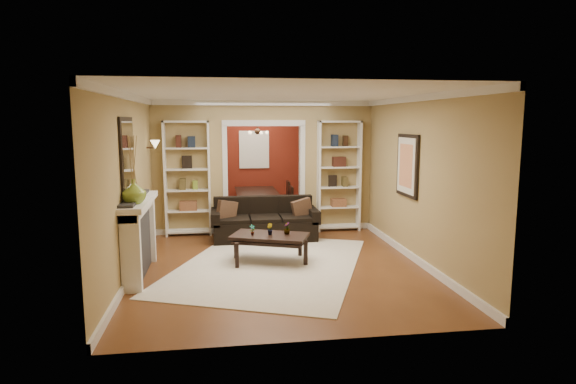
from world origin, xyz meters
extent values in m
plane|color=brown|center=(0.00, 0.00, 0.00)|extent=(8.00, 8.00, 0.00)
plane|color=white|center=(0.00, 0.00, 2.70)|extent=(8.00, 8.00, 0.00)
plane|color=tan|center=(0.00, 4.00, 1.35)|extent=(8.00, 0.00, 8.00)
plane|color=tan|center=(0.00, -4.00, 1.35)|extent=(8.00, 0.00, 8.00)
plane|color=tan|center=(-2.25, 0.00, 1.35)|extent=(0.00, 8.00, 8.00)
plane|color=tan|center=(2.25, 0.00, 1.35)|extent=(0.00, 8.00, 8.00)
cube|color=tan|center=(0.00, 1.20, 1.35)|extent=(4.50, 0.15, 2.70)
cube|color=maroon|center=(0.00, 3.97, 1.32)|extent=(4.44, 0.04, 2.64)
cube|color=#8CA5CC|center=(0.00, 3.93, 1.55)|extent=(0.78, 0.03, 0.98)
cube|color=silver|center=(-0.15, -1.26, 0.01)|extent=(3.91, 4.51, 0.01)
cube|color=black|center=(-0.06, 0.45, 0.40)|extent=(2.06, 0.89, 0.81)
cube|color=brown|center=(-0.79, 0.43, 0.59)|extent=(0.39, 0.31, 0.40)
cube|color=brown|center=(0.67, 0.43, 0.59)|extent=(0.40, 0.22, 0.39)
cube|color=black|center=(-0.13, -1.09, 0.23)|extent=(1.37, 1.05, 0.46)
imported|color=#336626|center=(-0.41, -1.09, 0.55)|extent=(0.11, 0.10, 0.17)
imported|color=#336626|center=(-0.13, -1.09, 0.55)|extent=(0.12, 0.13, 0.18)
imported|color=#336626|center=(0.16, -1.09, 0.56)|extent=(0.12, 0.12, 0.20)
cube|color=white|center=(-1.55, 1.03, 1.15)|extent=(0.90, 0.30, 2.30)
cube|color=white|center=(1.55, 1.03, 1.15)|extent=(0.90, 0.30, 2.30)
cube|color=white|center=(-2.09, -1.50, 0.58)|extent=(0.32, 1.70, 1.16)
imported|color=olive|center=(-2.09, -1.91, 1.33)|extent=(0.43, 0.43, 0.34)
cube|color=silver|center=(-2.23, -1.50, 1.80)|extent=(0.03, 0.95, 1.10)
cube|color=#FFE0A5|center=(-2.15, 0.55, 1.83)|extent=(0.18, 0.18, 0.22)
cube|color=black|center=(2.21, -1.00, 1.55)|extent=(0.04, 0.85, 1.05)
imported|color=black|center=(0.00, 2.72, 0.31)|extent=(1.77, 0.99, 0.62)
cube|color=black|center=(-0.55, 2.42, 0.45)|extent=(0.57, 0.57, 0.89)
cube|color=black|center=(0.55, 2.42, 0.40)|extent=(0.48, 0.48, 0.79)
cube|color=black|center=(-0.55, 3.02, 0.40)|extent=(0.43, 0.43, 0.80)
cube|color=black|center=(0.55, 3.02, 0.42)|extent=(0.54, 0.54, 0.84)
cube|color=#3B271A|center=(0.00, 2.70, 2.02)|extent=(0.50, 0.50, 0.30)
camera|label=1|loc=(-0.92, -8.69, 2.29)|focal=30.00mm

